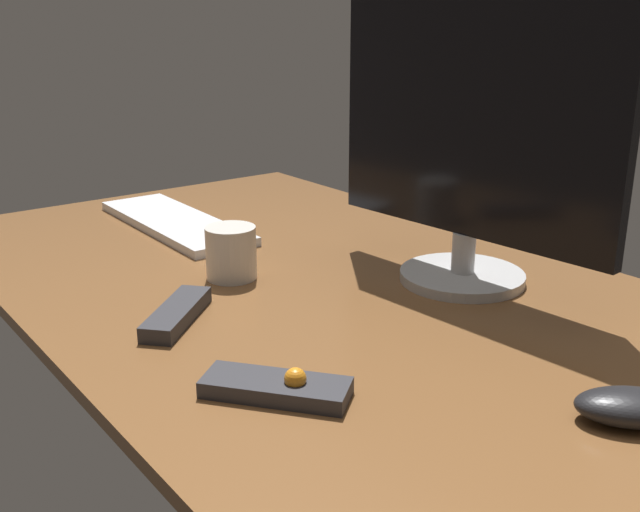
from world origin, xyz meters
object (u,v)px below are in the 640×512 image
object	(u,v)px
computer_mouse	(632,407)
coffee_mug	(231,253)
tv_remote	(177,314)
keyboard	(175,222)
media_remote	(277,387)
monitor	(471,133)

from	to	relation	value
computer_mouse	coffee_mug	size ratio (longest dim) A/B	1.40
computer_mouse	tv_remote	xyz separation A→B (cm)	(-52.26, -25.14, -0.66)
tv_remote	keyboard	bearing A→B (deg)	-158.54
computer_mouse	tv_remote	world-z (taller)	computer_mouse
media_remote	tv_remote	xyz separation A→B (cm)	(-25.46, 0.74, 0.04)
computer_mouse	monitor	bearing A→B (deg)	108.42
media_remote	coffee_mug	xyz separation A→B (cm)	(-35.91, 15.69, 3.13)
media_remote	coffee_mug	world-z (taller)	coffee_mug
monitor	computer_mouse	distance (cm)	48.32
monitor	keyboard	size ratio (longest dim) A/B	1.18
computer_mouse	coffee_mug	distance (cm)	63.58
keyboard	media_remote	distance (cm)	71.46
monitor	keyboard	distance (cm)	63.56
keyboard	computer_mouse	xyz separation A→B (cm)	(94.79, 3.88, 0.93)
media_remote	tv_remote	world-z (taller)	media_remote
monitor	coffee_mug	distance (cm)	41.10
tv_remote	coffee_mug	size ratio (longest dim) A/B	1.91
keyboard	coffee_mug	world-z (taller)	coffee_mug
computer_mouse	keyboard	bearing A→B (deg)	134.99
computer_mouse	tv_remote	bearing A→B (deg)	158.34
monitor	computer_mouse	size ratio (longest dim) A/B	4.22
media_remote	tv_remote	size ratio (longest dim) A/B	1.03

